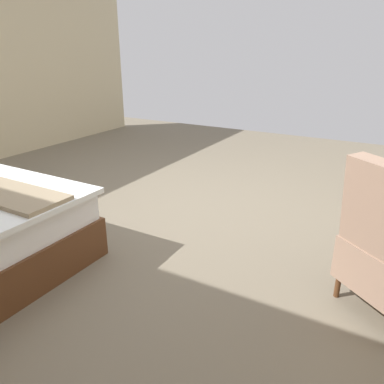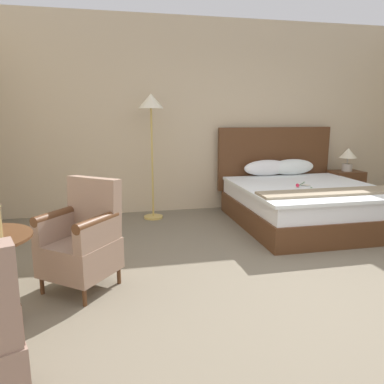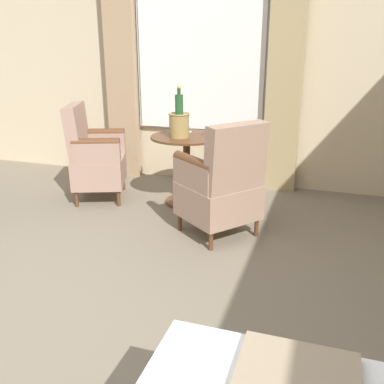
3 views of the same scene
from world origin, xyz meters
TOP-DOWN VIEW (x-y plane):
  - ground_plane at (0.00, 0.00)m, footprint 8.15×8.15m
  - wall_window_side at (-3.37, 0.00)m, footprint 0.27×6.38m
  - side_table_round at (-2.51, 0.11)m, footprint 0.70×0.70m
  - champagne_bucket at (-2.43, 0.06)m, footprint 0.20×0.20m
  - wine_glass_near_bucket at (-2.57, 0.30)m, footprint 0.07×0.07m
  - wine_glass_near_edge at (-2.71, 0.06)m, footprint 0.07×0.07m
  - armchair_by_window at (-1.86, 0.63)m, footprint 0.77×0.77m
  - armchair_facing_bed at (-2.36, -0.84)m, footprint 0.73×0.69m

SIDE VIEW (x-z plane):
  - ground_plane at x=0.00m, z-range 0.00..0.00m
  - side_table_round at x=-2.51m, z-range 0.08..0.76m
  - armchair_by_window at x=-1.86m, z-range -0.04..0.92m
  - armchair_facing_bed at x=-2.36m, z-range -0.04..0.93m
  - wine_glass_near_bucket at x=-2.57m, z-range 0.71..0.85m
  - wine_glass_near_edge at x=-2.71m, z-range 0.72..0.87m
  - champagne_bucket at x=-2.43m, z-range 0.59..1.08m
  - wall_window_side at x=-3.37m, z-range -0.01..2.93m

